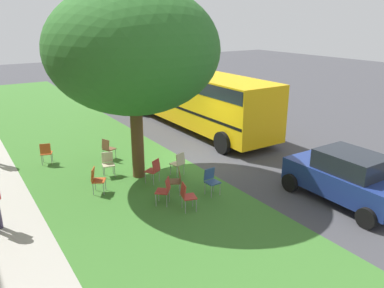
% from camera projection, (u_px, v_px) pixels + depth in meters
% --- Properties ---
extents(ground, '(80.00, 80.00, 0.00)m').
position_uv_depth(ground, '(194.00, 161.00, 15.46)').
color(ground, '#424247').
extents(grass_verge, '(48.00, 6.00, 0.01)m').
position_uv_depth(grass_verge, '(120.00, 178.00, 13.81)').
color(grass_verge, '#3D752D').
rests_on(grass_verge, ground).
extents(street_tree, '(5.77, 5.77, 6.65)m').
position_uv_depth(street_tree, '(133.00, 50.00, 12.54)').
color(street_tree, brown).
rests_on(street_tree, ground).
extents(chair_0, '(0.51, 0.51, 0.88)m').
position_uv_depth(chair_0, '(178.00, 162.00, 13.86)').
color(chair_0, beige).
rests_on(chair_0, ground).
extents(chair_1, '(0.50, 0.49, 0.88)m').
position_uv_depth(chair_1, '(108.00, 162.00, 13.86)').
color(chair_1, beige).
rests_on(chair_1, ground).
extents(chair_2, '(0.59, 0.59, 0.88)m').
position_uv_depth(chair_2, '(165.00, 189.00, 11.69)').
color(chair_2, '#B7332D').
rests_on(chair_2, ground).
extents(chair_3, '(0.51, 0.52, 0.88)m').
position_uv_depth(chair_3, '(187.00, 195.00, 11.32)').
color(chair_3, '#B7332D').
rests_on(chair_3, ground).
extents(chair_4, '(0.44, 0.44, 0.88)m').
position_uv_depth(chair_4, '(211.00, 179.00, 12.39)').
color(chair_4, '#335184').
rests_on(chair_4, ground).
extents(chair_5, '(0.57, 0.57, 0.88)m').
position_uv_depth(chair_5, '(96.00, 178.00, 12.46)').
color(chair_5, '#C64C1E').
rests_on(chair_5, ground).
extents(chair_6, '(0.57, 0.56, 0.88)m').
position_uv_depth(chair_6, '(154.00, 169.00, 13.23)').
color(chair_6, '#B7332D').
rests_on(chair_6, ground).
extents(chair_7, '(0.56, 0.57, 0.88)m').
position_uv_depth(chair_7, '(177.00, 179.00, 12.40)').
color(chair_7, brown).
rests_on(chair_7, ground).
extents(chair_8, '(0.53, 0.53, 0.88)m').
position_uv_depth(chair_8, '(46.00, 152.00, 14.92)').
color(chair_8, '#C64C1E').
rests_on(chair_8, ground).
extents(chair_9, '(0.53, 0.54, 0.88)m').
position_uv_depth(chair_9, '(108.00, 148.00, 15.40)').
color(chair_9, brown).
rests_on(chair_9, ground).
extents(parked_car, '(3.70, 1.92, 1.65)m').
position_uv_depth(parked_car, '(346.00, 177.00, 11.80)').
color(parked_car, navy).
rests_on(parked_car, ground).
extents(school_bus, '(10.40, 2.80, 2.88)m').
position_uv_depth(school_bus, '(196.00, 94.00, 19.56)').
color(school_bus, yellow).
rests_on(school_bus, ground).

